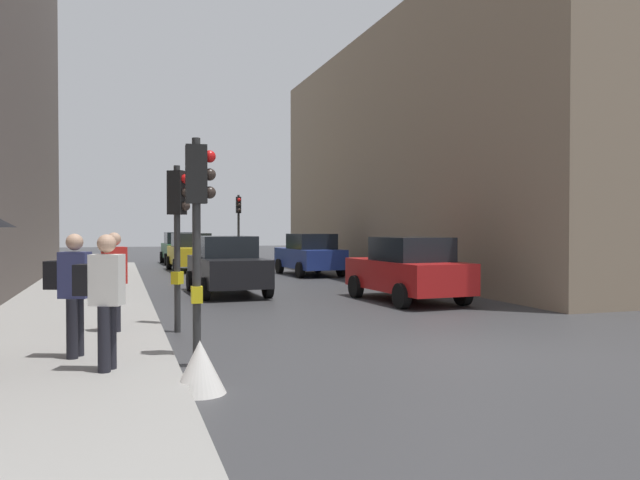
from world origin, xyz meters
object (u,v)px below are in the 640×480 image
at_px(car_green_estate, 181,248).
at_px(pedestrian_with_grey_backpack, 72,287).
at_px(car_blue_van, 310,254).
at_px(car_dark_suv, 227,265).
at_px(car_yellow_taxi, 192,252).
at_px(traffic_light_near_right, 178,217).
at_px(warning_sign_triangle, 200,367).
at_px(traffic_light_near_left, 198,209).
at_px(pedestrian_with_black_backpack, 103,293).
at_px(pedestrian_in_red_jacket, 114,277).
at_px(car_red_sedan, 408,269).
at_px(traffic_light_far_median, 239,217).

height_order(car_green_estate, pedestrian_with_grey_backpack, pedestrian_with_grey_backpack).
distance_m(car_blue_van, car_green_estate, 11.28).
bearing_deg(car_green_estate, car_dark_suv, -90.58).
bearing_deg(car_blue_van, car_yellow_taxi, 136.69).
xyz_separation_m(traffic_light_near_right, car_yellow_taxi, (2.14, 17.42, -1.34)).
bearing_deg(warning_sign_triangle, traffic_light_near_left, 83.74).
distance_m(pedestrian_with_black_backpack, pedestrian_in_red_jacket, 3.23).
distance_m(car_yellow_taxi, pedestrian_with_grey_backpack, 20.48).
relative_size(traffic_light_near_right, car_dark_suv, 0.75).
relative_size(pedestrian_in_red_jacket, warning_sign_triangle, 2.72).
relative_size(traffic_light_near_left, warning_sign_triangle, 5.08).
bearing_deg(pedestrian_with_grey_backpack, car_green_estate, 81.50).
xyz_separation_m(traffic_light_near_left, car_red_sedan, (6.40, 6.37, -1.40)).
bearing_deg(car_red_sedan, traffic_light_near_right, -153.34).
bearing_deg(pedestrian_in_red_jacket, traffic_light_near_right, 22.03).
bearing_deg(traffic_light_far_median, pedestrian_with_grey_backpack, -106.19).
bearing_deg(traffic_light_near_left, pedestrian_with_grey_backpack, 165.06).
relative_size(car_yellow_taxi, car_green_estate, 1.01).
bearing_deg(car_red_sedan, pedestrian_with_grey_backpack, -144.02).
xyz_separation_m(pedestrian_with_grey_backpack, pedestrian_in_red_jacket, (0.56, 2.22, -0.03)).
bearing_deg(pedestrian_with_grey_backpack, traffic_light_near_right, 57.26).
bearing_deg(car_dark_suv, pedestrian_with_grey_backpack, -111.93).
bearing_deg(pedestrian_with_grey_backpack, pedestrian_in_red_jacket, 75.78).
relative_size(traffic_light_near_right, car_green_estate, 0.76).
height_order(car_green_estate, car_red_sedan, same).
relative_size(car_blue_van, car_yellow_taxi, 1.01).
xyz_separation_m(traffic_light_far_median, car_green_estate, (-2.60, 3.78, -1.68)).
distance_m(traffic_light_far_median, pedestrian_with_grey_backpack, 23.43).
xyz_separation_m(traffic_light_near_left, traffic_light_far_median, (4.79, 22.92, 0.28)).
bearing_deg(car_dark_suv, traffic_light_near_right, -106.96).
bearing_deg(car_dark_suv, car_green_estate, 89.42).
distance_m(car_yellow_taxi, car_dark_suv, 10.80).
distance_m(traffic_light_near_left, traffic_light_near_right, 3.15).
relative_size(car_yellow_taxi, pedestrian_with_black_backpack, 2.41).
bearing_deg(car_dark_suv, traffic_light_near_left, -101.65).
xyz_separation_m(car_green_estate, car_red_sedan, (4.21, -20.33, 0.00)).
height_order(car_red_sedan, car_dark_suv, same).
bearing_deg(traffic_light_far_median, traffic_light_near_left, -101.80).
distance_m(car_blue_van, pedestrian_in_red_jacket, 15.73).
height_order(car_dark_suv, pedestrian_with_black_backpack, pedestrian_with_black_backpack).
bearing_deg(traffic_light_near_left, pedestrian_in_red_jacket, 113.62).
xyz_separation_m(traffic_light_near_right, car_blue_van, (6.64, 13.18, -1.34)).
distance_m(pedestrian_in_red_jacket, warning_sign_triangle, 4.35).
xyz_separation_m(pedestrian_with_black_backpack, pedestrian_in_red_jacket, (0.11, 3.23, -0.03)).
xyz_separation_m(car_red_sedan, pedestrian_with_black_backpack, (-7.68, -6.92, 0.29)).
bearing_deg(traffic_light_far_median, car_blue_van, -74.34).
distance_m(traffic_light_near_left, car_green_estate, 26.83).
xyz_separation_m(car_blue_van, car_dark_suv, (-4.62, -6.56, 0.00)).
bearing_deg(pedestrian_in_red_jacket, car_yellow_taxi, 79.53).
relative_size(car_blue_van, car_red_sedan, 1.00).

